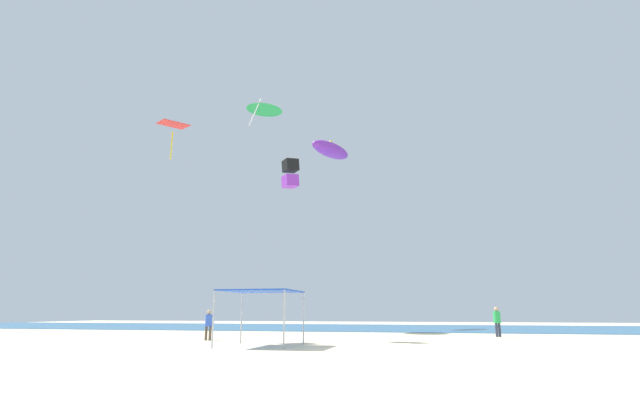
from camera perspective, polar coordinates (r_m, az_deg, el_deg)
ground at (r=19.29m, az=4.69°, el=-18.18°), size 110.00×110.00×0.10m
ocean_strip at (r=47.23m, az=9.73°, el=-15.17°), size 110.00×21.40×0.03m
canopy_tent at (r=22.17m, az=-7.17°, el=-11.24°), size 3.27×3.28×2.49m
person_near_tent at (r=31.95m, az=20.89°, el=-13.49°), size 0.43×0.43×1.82m
person_leftmost at (r=27.08m, az=-13.49°, el=-14.40°), size 0.42×0.38×1.62m
kite_box_black at (r=29.19m, az=-3.65°, el=3.27°), size 1.22×1.21×1.82m
kite_inflatable_purple at (r=50.26m, az=1.31°, el=6.18°), size 4.30×5.73×2.11m
kite_delta_green at (r=45.80m, az=-6.81°, el=11.25°), size 4.29×4.27×2.77m
kite_diamond_red at (r=31.80m, az=-17.56°, el=8.62°), size 2.44×2.44×2.52m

